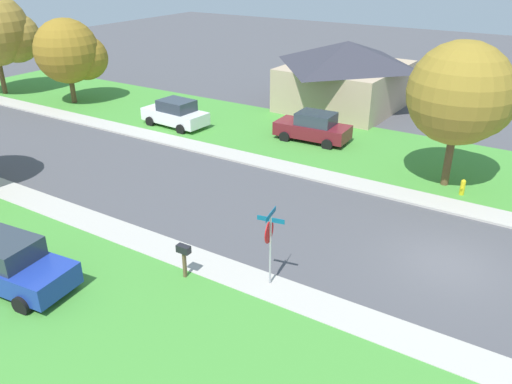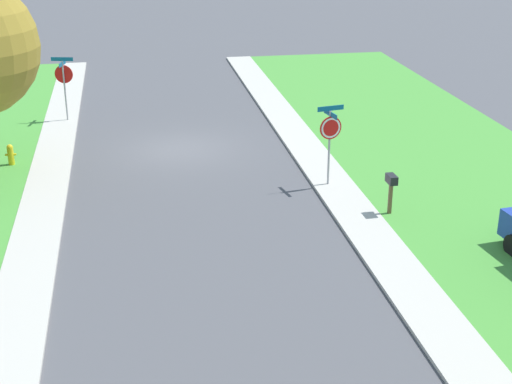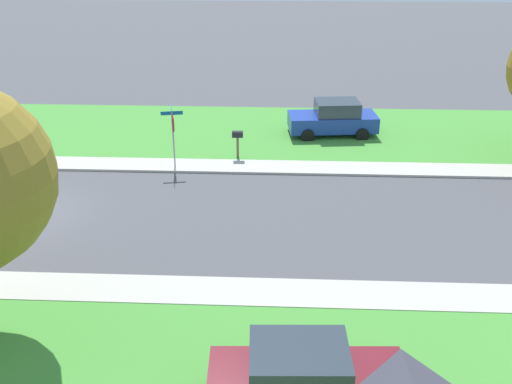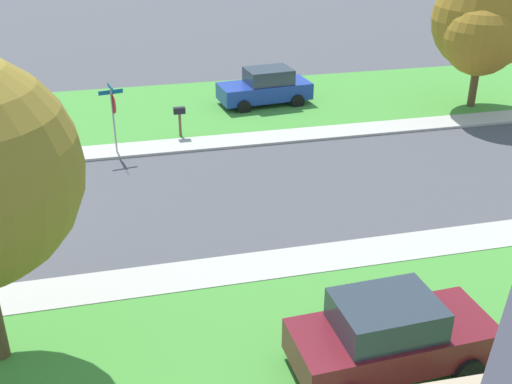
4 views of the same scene
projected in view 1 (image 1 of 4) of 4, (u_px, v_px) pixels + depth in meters
name	position (u px, v px, depth m)	size (l,w,h in m)	color
ground_plane	(447.00, 264.00, 18.41)	(120.00, 120.00, 0.00)	#4C4C51
sidewalk_east	(242.00, 157.00, 27.77)	(1.40, 56.00, 0.10)	#B7B2A8
lawn_east	(284.00, 133.00, 31.37)	(8.00, 56.00, 0.08)	#479338
sidewalk_west	(111.00, 230.00, 20.58)	(1.40, 56.00, 0.10)	#B7B2A8
lawn_west	(5.00, 289.00, 16.99)	(8.00, 56.00, 0.08)	#479338
stop_sign_far_corner	(270.00, 236.00, 16.45)	(0.91, 0.91, 2.77)	#9E9EA3
car_blue_driveway_right	(11.00, 264.00, 16.81)	(2.37, 4.46, 1.76)	#1E389E
car_maroon_behind_trees	(313.00, 127.00, 29.78)	(2.18, 4.37, 1.76)	maroon
car_white_across_road	(175.00, 114.00, 32.28)	(2.26, 4.41, 1.76)	white
tree_sidewalk_near	(72.00, 53.00, 36.20)	(4.81, 4.48, 6.01)	brown
tree_sidewalk_mid	(465.00, 96.00, 22.80)	(4.95, 4.60, 6.78)	brown
house_right_setback	(346.00, 74.00, 35.74)	(9.22, 8.05, 4.60)	tan
fire_hydrant	(463.00, 187.00, 23.29)	(0.38, 0.22, 0.83)	gold
mailbox	(184.00, 253.00, 17.17)	(0.25, 0.48, 1.31)	brown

